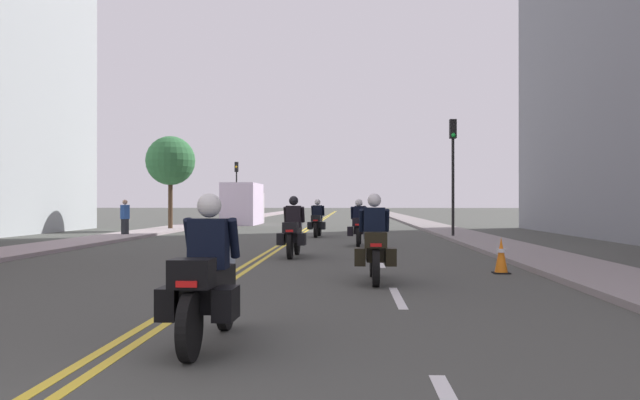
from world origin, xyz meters
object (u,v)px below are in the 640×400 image
Objects in this scene: pedestrian_0 at (125,218)px; parked_truck at (244,206)px; motorcycle_5 at (360,219)px; traffic_light_far at (237,180)px; traffic_light_near at (453,157)px; motorcycle_2 at (293,232)px; traffic_cone_0 at (501,256)px; motorcycle_3 at (359,227)px; street_tree_0 at (170,161)px; motorcycle_1 at (375,247)px; motorcycle_4 at (317,222)px; motorcycle_0 at (207,283)px.

parked_truck is (2.53, 17.07, 0.43)m from pedestrian_0.
motorcycle_5 is 21.69m from traffic_light_far.
motorcycle_2 is at bearing -120.74° from traffic_light_near.
traffic_light_near reaches higher than traffic_light_far.
traffic_light_far is (-12.31, 39.24, 2.90)m from traffic_cone_0.
street_tree_0 reaches higher than motorcycle_3.
motorcycle_2 is at bearing 109.78° from motorcycle_1.
traffic_light_far reaches higher than traffic_cone_0.
motorcycle_4 is 25.65m from traffic_light_far.
motorcycle_2 is at bearing -64.88° from street_tree_0.
traffic_light_far is at bearing 110.92° from motorcycle_4.
traffic_cone_0 is (2.67, -19.99, -0.27)m from motorcycle_5.
motorcycle_1 is at bearing -76.84° from traffic_light_far.
motorcycle_0 is 6.06m from motorcycle_1.
motorcycle_3 is 23.86m from parked_truck.
motorcycle_3 is 2.77× the size of traffic_cone_0.
street_tree_0 reaches higher than traffic_cone_0.
motorcycle_0 is 0.45× the size of street_tree_0.
traffic_cone_0 is at bearing -85.82° from motorcycle_5.
street_tree_0 is at bearing 152.29° from traffic_light_near.
motorcycle_4 is (-1.88, 16.60, -0.02)m from motorcycle_1.
parked_truck is (-7.62, 22.60, 0.61)m from motorcycle_3.
motorcycle_2 is 1.37× the size of pedestrian_0.
street_tree_0 is (-12.81, 21.18, 3.35)m from traffic_cone_0.
traffic_light_near reaches higher than motorcycle_3.
street_tree_0 is (-9.92, 12.12, 3.06)m from motorcycle_3.
motorcycle_3 is 0.42× the size of street_tree_0.
motorcycle_0 is 0.47× the size of traffic_light_far.
street_tree_0 is at bearing -91.59° from traffic_light_far.
street_tree_0 reaches higher than motorcycle_5.
traffic_cone_0 is 0.16× the size of traffic_light_far.
traffic_light_far is (-7.69, 24.33, 2.63)m from motorcycle_4.
parked_truck reaches higher than motorcycle_3.
motorcycle_3 is at bearing 85.38° from motorcycle_0.
motorcycle_3 is 0.33× the size of parked_truck.
motorcycle_1 is at bearing -80.14° from motorcycle_4.
motorcycle_4 is 0.43× the size of traffic_light_near.
traffic_cone_0 is 0.47× the size of pedestrian_0.
motorcycle_1 is 21.68m from motorcycle_5.
motorcycle_3 is at bearing -72.66° from traffic_light_far.
pedestrian_0 is 0.25× the size of parked_truck.
motorcycle_1 is at bearing -68.00° from motorcycle_2.
traffic_light_near is at bearing 61.73° from motorcycle_2.
motorcycle_4 is 1.31× the size of pedestrian_0.
motorcycle_0 is 2.93× the size of traffic_cone_0.
motorcycle_5 is at bearing 97.61° from traffic_cone_0.
traffic_light_near is at bearing 52.80° from motorcycle_3.
motorcycle_4 reaches higher than motorcycle_5.
street_tree_0 is (-0.50, -18.06, 0.44)m from traffic_light_far.
motorcycle_5 is at bearing -63.39° from traffic_light_far.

